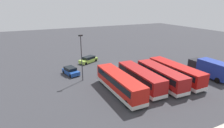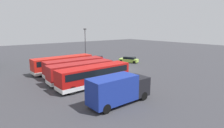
{
  "view_description": "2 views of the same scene",
  "coord_description": "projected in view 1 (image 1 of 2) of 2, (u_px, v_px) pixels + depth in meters",
  "views": [
    {
      "loc": [
        17.55,
        33.1,
        12.91
      ],
      "look_at": [
        2.32,
        1.68,
        1.43
      ],
      "focal_mm": 29.52,
      "sensor_mm": 36.0,
      "label": 1
    },
    {
      "loc": [
        -27.07,
        25.29,
        8.36
      ],
      "look_at": [
        1.7,
        2.12,
        1.06
      ],
      "focal_mm": 29.92,
      "sensor_mm": 36.0,
      "label": 2
    }
  ],
  "objects": [
    {
      "name": "ground_plane",
      "position": [
        118.0,
        67.0,
        39.61
      ],
      "size": [
        140.0,
        140.0,
        0.0
      ],
      "primitive_type": "plane",
      "color": "#38383D"
    },
    {
      "name": "bus_single_deck_near_end",
      "position": [
        175.0,
        72.0,
        31.93
      ],
      "size": [
        2.79,
        11.26,
        2.95
      ],
      "color": "#B71411",
      "rests_on": "ground"
    },
    {
      "name": "bus_single_deck_second",
      "position": [
        161.0,
        76.0,
        30.3
      ],
      "size": [
        2.9,
        10.56,
        2.95
      ],
      "color": "#A51919",
      "rests_on": "ground"
    },
    {
      "name": "bus_single_deck_third",
      "position": [
        140.0,
        78.0,
        29.44
      ],
      "size": [
        2.79,
        10.5,
        2.95
      ],
      "color": "#A51919",
      "rests_on": "ground"
    },
    {
      "name": "bus_single_deck_fourth",
      "position": [
        119.0,
        83.0,
        27.53
      ],
      "size": [
        2.66,
        11.35,
        2.95
      ],
      "color": "red",
      "rests_on": "ground"
    },
    {
      "name": "box_truck_blue",
      "position": [
        210.0,
        68.0,
        33.53
      ],
      "size": [
        2.59,
        7.52,
        3.2
      ],
      "color": "navy",
      "rests_on": "ground"
    },
    {
      "name": "car_hatchback_silver",
      "position": [
        88.0,
        60.0,
        42.19
      ],
      "size": [
        4.81,
        3.61,
        1.43
      ],
      "color": "#A5D14C",
      "rests_on": "ground"
    },
    {
      "name": "car_small_green",
      "position": [
        71.0,
        71.0,
        35.07
      ],
      "size": [
        2.7,
        4.26,
        1.43
      ],
      "color": "#1E479E",
      "rests_on": "ground"
    },
    {
      "name": "lamp_post_tall",
      "position": [
        81.0,
        55.0,
        31.1
      ],
      "size": [
        0.7,
        0.3,
        8.08
      ],
      "color": "#38383D",
      "rests_on": "ground"
    }
  ]
}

